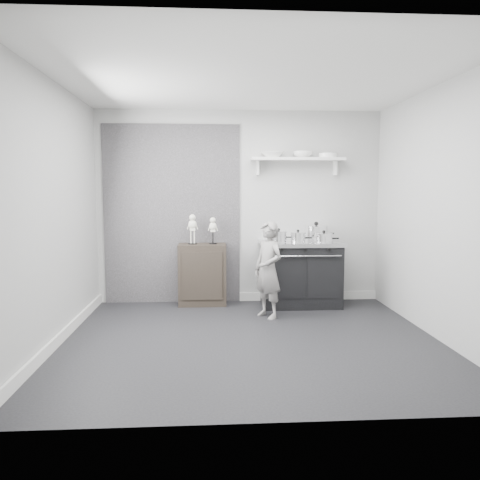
% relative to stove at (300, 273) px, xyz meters
% --- Properties ---
extents(ground, '(4.00, 4.00, 0.00)m').
position_rel_stove_xyz_m(ground, '(-0.82, -1.48, -0.45)').
color(ground, black).
rests_on(ground, ground).
extents(room_shell, '(4.02, 3.62, 2.71)m').
position_rel_stove_xyz_m(room_shell, '(-0.91, -1.33, 1.19)').
color(room_shell, '#A5A5A2').
rests_on(room_shell, ground).
extents(wall_shelf, '(1.30, 0.26, 0.24)m').
position_rel_stove_xyz_m(wall_shelf, '(-0.02, 0.20, 1.56)').
color(wall_shelf, silver).
rests_on(wall_shelf, room_shell).
extents(stove, '(1.11, 0.69, 0.89)m').
position_rel_stove_xyz_m(stove, '(0.00, 0.00, 0.00)').
color(stove, black).
rests_on(stove, ground).
extents(side_cabinet, '(0.65, 0.38, 0.85)m').
position_rel_stove_xyz_m(side_cabinet, '(-1.35, 0.13, -0.02)').
color(side_cabinet, black).
rests_on(side_cabinet, ground).
extents(child, '(0.49, 0.53, 1.21)m').
position_rel_stove_xyz_m(child, '(-0.52, -0.60, 0.15)').
color(child, gray).
rests_on(child, ground).
extents(pot_front_left, '(0.31, 0.23, 0.19)m').
position_rel_stove_xyz_m(pot_front_left, '(-0.32, -0.11, 0.52)').
color(pot_front_left, white).
rests_on(pot_front_left, stove).
extents(pot_back_right, '(0.42, 0.33, 0.26)m').
position_rel_stove_xyz_m(pot_back_right, '(0.24, 0.13, 0.55)').
color(pot_back_right, white).
rests_on(pot_back_right, stove).
extents(pot_front_right, '(0.32, 0.24, 0.16)m').
position_rel_stove_xyz_m(pot_front_right, '(0.28, -0.16, 0.51)').
color(pot_front_right, white).
rests_on(pot_front_right, stove).
extents(pot_front_center, '(0.29, 0.21, 0.17)m').
position_rel_stove_xyz_m(pot_front_center, '(-0.07, -0.14, 0.51)').
color(pot_front_center, white).
rests_on(pot_front_center, stove).
extents(skeleton_full, '(0.13, 0.09, 0.47)m').
position_rel_stove_xyz_m(skeleton_full, '(-1.48, 0.13, 0.64)').
color(skeleton_full, silver).
rests_on(skeleton_full, side_cabinet).
extents(skeleton_torso, '(0.12, 0.08, 0.42)m').
position_rel_stove_xyz_m(skeleton_torso, '(-1.20, 0.13, 0.61)').
color(skeleton_torso, silver).
rests_on(skeleton_torso, side_cabinet).
extents(bowl_large, '(0.31, 0.31, 0.08)m').
position_rel_stove_xyz_m(bowl_large, '(-0.38, 0.19, 1.63)').
color(bowl_large, white).
rests_on(bowl_large, wall_shelf).
extents(bowl_small, '(0.27, 0.27, 0.08)m').
position_rel_stove_xyz_m(bowl_small, '(0.05, 0.19, 1.63)').
color(bowl_small, white).
rests_on(bowl_small, wall_shelf).
extents(plate_stack, '(0.26, 0.26, 0.06)m').
position_rel_stove_xyz_m(plate_stack, '(0.40, 0.19, 1.62)').
color(plate_stack, white).
rests_on(plate_stack, wall_shelf).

